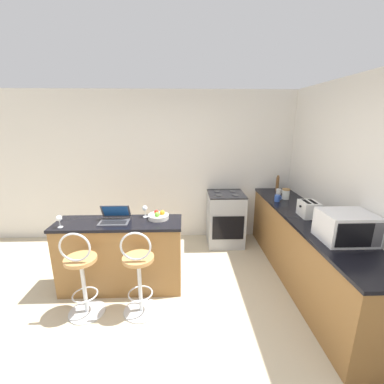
% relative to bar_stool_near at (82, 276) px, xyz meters
% --- Properties ---
extents(ground_plane, '(20.00, 20.00, 0.00)m').
position_rel_bar_stool_near_xyz_m(ground_plane, '(0.83, -0.40, -0.48)').
color(ground_plane, '#BCAD8E').
extents(wall_back, '(12.00, 0.06, 2.60)m').
position_rel_bar_stool_near_xyz_m(wall_back, '(0.83, 2.04, 0.82)').
color(wall_back, silver).
rests_on(wall_back, ground_plane).
extents(breakfast_bar, '(1.54, 0.49, 0.91)m').
position_rel_bar_stool_near_xyz_m(breakfast_bar, '(0.31, 0.48, -0.03)').
color(breakfast_bar, olive).
rests_on(breakfast_bar, ground_plane).
extents(counter_right, '(0.62, 2.94, 0.91)m').
position_rel_bar_stool_near_xyz_m(counter_right, '(2.72, 0.55, -0.03)').
color(counter_right, olive).
rests_on(counter_right, ground_plane).
extents(bar_stool_near, '(0.40, 0.40, 1.03)m').
position_rel_bar_stool_near_xyz_m(bar_stool_near, '(0.00, 0.00, 0.00)').
color(bar_stool_near, silver).
rests_on(bar_stool_near, ground_plane).
extents(bar_stool_far, '(0.40, 0.40, 1.03)m').
position_rel_bar_stool_near_xyz_m(bar_stool_far, '(0.61, 0.00, 0.00)').
color(bar_stool_far, silver).
rests_on(bar_stool_far, ground_plane).
extents(laptop, '(0.35, 0.27, 0.20)m').
position_rel_bar_stool_near_xyz_m(laptop, '(0.26, 0.50, 0.48)').
color(laptop, '#47474C').
rests_on(laptop, breakfast_bar).
extents(microwave, '(0.50, 0.41, 0.30)m').
position_rel_bar_stool_near_xyz_m(microwave, '(2.76, -0.10, 0.58)').
color(microwave, silver).
rests_on(microwave, counter_right).
extents(toaster, '(0.23, 0.26, 0.20)m').
position_rel_bar_stool_near_xyz_m(toaster, '(2.70, 0.59, 0.53)').
color(toaster, silver).
rests_on(toaster, counter_right).
extents(stove_range, '(0.61, 0.60, 0.92)m').
position_rel_bar_stool_near_xyz_m(stove_range, '(1.83, 1.69, -0.03)').
color(stove_range, '#9EA3A8').
rests_on(stove_range, ground_plane).
extents(wine_glass_short, '(0.07, 0.07, 0.15)m').
position_rel_bar_stool_near_xyz_m(wine_glass_short, '(0.61, 0.64, 0.54)').
color(wine_glass_short, silver).
rests_on(wine_glass_short, breakfast_bar).
extents(mug_white, '(0.10, 0.08, 0.09)m').
position_rel_bar_stool_near_xyz_m(mug_white, '(2.70, 1.62, 0.47)').
color(mug_white, white).
rests_on(mug_white, counter_right).
extents(mug_blue, '(0.10, 0.08, 0.10)m').
position_rel_bar_stool_near_xyz_m(mug_blue, '(2.53, 1.23, 0.48)').
color(mug_blue, '#2D51AD').
rests_on(mug_blue, counter_right).
extents(fruit_bowl, '(0.26, 0.26, 0.11)m').
position_rel_bar_stool_near_xyz_m(fruit_bowl, '(0.79, 0.57, 0.46)').
color(fruit_bowl, silver).
rests_on(fruit_bowl, breakfast_bar).
extents(wine_glass_tall, '(0.07, 0.07, 0.15)m').
position_rel_bar_stool_near_xyz_m(wine_glass_tall, '(-0.32, 0.34, 0.53)').
color(wine_glass_tall, silver).
rests_on(wine_glass_tall, breakfast_bar).
extents(storage_jar, '(0.12, 0.12, 0.17)m').
position_rel_bar_stool_near_xyz_m(storage_jar, '(2.71, 1.35, 0.51)').
color(storage_jar, silver).
rests_on(storage_jar, counter_right).
extents(pepper_mill, '(0.05, 0.05, 0.28)m').
position_rel_bar_stool_near_xyz_m(pepper_mill, '(2.74, 1.83, 0.56)').
color(pepper_mill, brown).
rests_on(pepper_mill, counter_right).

